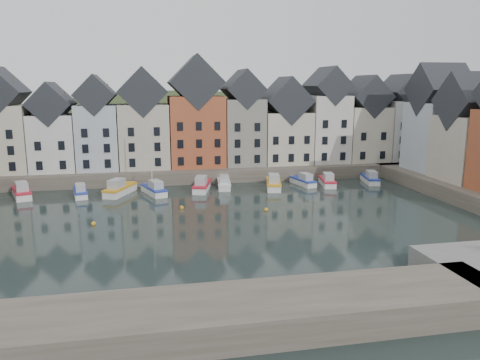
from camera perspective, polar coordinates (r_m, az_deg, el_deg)
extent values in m
plane|color=black|center=(51.14, -1.93, -5.57)|extent=(260.00, 260.00, 0.00)
cube|color=#4A4438|center=(79.89, -5.48, 1.33)|extent=(90.00, 16.00, 2.00)
cube|color=#4A4438|center=(29.81, -14.60, -16.88)|extent=(50.00, 6.00, 2.00)
ellipsoid|color=#243219|center=(109.63, -6.71, -6.13)|extent=(153.60, 70.40, 64.00)
sphere|color=black|center=(99.57, -14.91, 7.47)|extent=(5.77, 5.77, 5.77)
sphere|color=black|center=(114.03, 5.44, 7.96)|extent=(5.27, 5.27, 5.27)
sphere|color=black|center=(110.12, 9.93, 7.60)|extent=(5.07, 5.07, 5.07)
sphere|color=black|center=(106.04, 0.77, 7.59)|extent=(5.01, 5.01, 5.01)
sphere|color=black|center=(109.32, -27.24, 5.79)|extent=(3.94, 3.94, 3.94)
sphere|color=black|center=(114.61, 7.19, 7.90)|extent=(5.21, 5.21, 5.21)
sphere|color=black|center=(107.56, -6.09, 7.85)|extent=(5.45, 5.45, 5.45)
sphere|color=black|center=(107.13, 14.06, 6.96)|extent=(4.49, 4.49, 4.49)
cube|color=beige|center=(79.55, -26.85, 4.50)|extent=(7.67, 8.00, 10.07)
cube|color=silver|center=(78.00, -21.65, 4.27)|extent=(6.56, 8.00, 8.61)
cube|color=black|center=(77.57, -21.98, 8.62)|extent=(6.56, 8.16, 6.56)
cube|color=#AAB3BC|center=(77.03, -16.89, 5.03)|extent=(6.20, 8.00, 10.02)
cube|color=black|center=(76.63, -17.18, 9.90)|extent=(6.20, 8.16, 6.20)
cube|color=#B3AA97|center=(76.67, -11.59, 5.29)|extent=(7.70, 8.00, 10.08)
cube|color=black|center=(76.26, -11.80, 10.48)|extent=(7.70, 8.16, 7.70)
cube|color=#A04D2D|center=(77.02, -5.36, 5.95)|extent=(8.69, 8.00, 11.28)
cube|color=black|center=(76.68, -5.47, 11.75)|extent=(8.69, 8.16, 8.69)
cube|color=gray|center=(78.22, 0.29, 5.90)|extent=(6.43, 8.00, 10.78)
cube|color=black|center=(77.86, 0.30, 11.02)|extent=(6.43, 8.16, 6.43)
cube|color=beige|center=(80.12, 5.43, 5.18)|extent=(7.88, 8.00, 8.56)
cube|color=black|center=(79.69, 5.52, 9.63)|extent=(7.88, 8.16, 7.88)
cube|color=beige|center=(82.40, 10.37, 6.16)|extent=(6.50, 8.00, 11.27)
cube|color=black|center=(82.07, 10.56, 11.21)|extent=(6.50, 8.16, 6.50)
cube|color=beige|center=(85.32, 14.75, 5.49)|extent=(7.23, 8.00, 9.32)
cube|color=black|center=(84.94, 14.98, 9.82)|extent=(7.23, 8.16, 7.23)
cube|color=silver|center=(88.49, 18.78, 5.79)|extent=(6.18, 8.00, 10.32)
cube|color=black|center=(88.15, 19.06, 10.11)|extent=(6.18, 8.16, 6.18)
cube|color=#AAB3BC|center=(78.44, 22.87, 4.87)|extent=(7.47, 8.00, 10.38)
cube|color=black|center=(78.06, 23.29, 10.10)|extent=(7.62, 8.00, 8.00)
cube|color=#B3AA97|center=(72.09, 26.37, 3.47)|extent=(8.14, 8.00, 8.89)
cube|color=black|center=(71.61, 26.82, 8.56)|extent=(8.30, 8.00, 8.00)
sphere|color=orange|center=(58.30, -7.12, -3.36)|extent=(0.50, 0.50, 0.50)
sphere|color=orange|center=(57.01, 3.21, -3.63)|extent=(0.50, 0.50, 0.50)
sphere|color=orange|center=(53.70, -17.44, -5.10)|extent=(0.50, 0.50, 0.50)
cube|color=silver|center=(70.41, -25.07, -1.61)|extent=(3.86, 6.58, 1.16)
cube|color=red|center=(70.29, -25.12, -1.11)|extent=(4.00, 6.73, 0.26)
cube|color=#9DA2A5|center=(69.24, -25.08, -0.75)|extent=(2.22, 2.87, 1.26)
cube|color=silver|center=(68.00, -18.89, -1.62)|extent=(2.56, 5.49, 0.97)
cube|color=#21359A|center=(67.89, -18.92, -1.19)|extent=(2.66, 5.61, 0.22)
cube|color=#9DA2A5|center=(67.01, -18.90, -0.88)|extent=(1.61, 2.31, 1.06)
cube|color=silver|center=(67.58, -14.38, -1.37)|extent=(4.51, 6.73, 1.19)
cube|color=orange|center=(67.45, -14.41, -0.83)|extent=(4.67, 6.90, 0.27)
cube|color=#9DA2A5|center=(66.47, -14.82, -0.46)|extent=(2.48, 3.00, 1.30)
cube|color=silver|center=(66.60, -10.45, -1.42)|extent=(3.60, 6.13, 1.08)
cube|color=#21359A|center=(66.47, -10.47, -0.93)|extent=(3.73, 6.27, 0.24)
cube|color=#9DA2A5|center=(65.54, -10.22, -0.57)|extent=(2.07, 2.67, 1.17)
cylinder|color=silver|center=(66.15, -10.80, 3.35)|extent=(0.14, 0.14, 10.77)
cube|color=silver|center=(68.13, -4.64, -0.96)|extent=(3.43, 6.55, 1.15)
cube|color=red|center=(68.00, -4.65, -0.44)|extent=(3.57, 6.70, 0.26)
cube|color=#9DA2A5|center=(66.96, -4.77, -0.08)|extent=(2.06, 2.80, 1.25)
cube|color=silver|center=(69.73, -1.97, -0.67)|extent=(2.42, 5.90, 1.05)
cube|color=silver|center=(69.61, -1.97, -0.20)|extent=(2.53, 6.02, 0.24)
cube|color=#9DA2A5|center=(68.66, -1.95, 0.12)|extent=(1.61, 2.44, 1.15)
cube|color=silver|center=(69.42, 4.11, -0.71)|extent=(3.35, 6.68, 1.17)
cube|color=orange|center=(69.28, 4.12, -0.19)|extent=(3.48, 6.83, 0.27)
cube|color=#9DA2A5|center=(68.22, 4.15, 0.17)|extent=(2.05, 2.84, 1.28)
cube|color=silver|center=(72.29, 7.68, -0.34)|extent=(2.70, 5.62, 0.99)
cube|color=#21359A|center=(72.18, 7.69, 0.08)|extent=(2.81, 5.74, 0.22)
cube|color=#9DA2A5|center=(71.40, 8.03, 0.38)|extent=(1.68, 2.37, 1.08)
cube|color=silver|center=(72.58, 10.56, -0.37)|extent=(2.77, 5.94, 1.05)
cube|color=red|center=(72.46, 10.58, 0.07)|extent=(2.89, 6.07, 0.24)
cube|color=#9DA2A5|center=(71.53, 10.72, 0.38)|extent=(1.75, 2.50, 1.14)
cube|color=silver|center=(76.11, 15.55, -0.06)|extent=(2.78, 5.83, 1.03)
cube|color=#21359A|center=(76.00, 15.57, 0.35)|extent=(2.89, 5.96, 0.23)
cube|color=#9DA2A5|center=(75.10, 15.76, 0.65)|extent=(1.73, 2.46, 1.12)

